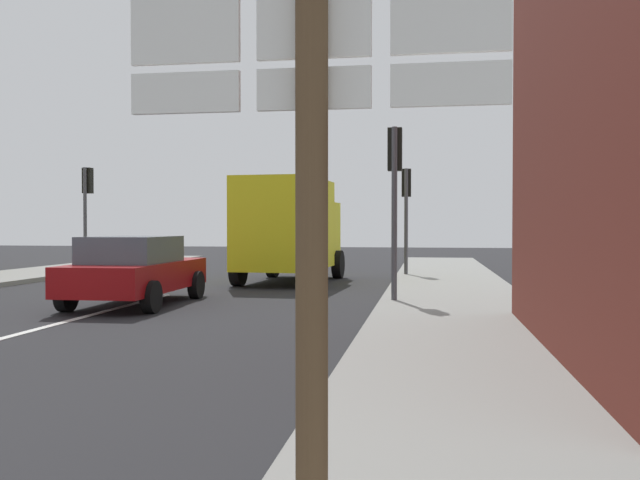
% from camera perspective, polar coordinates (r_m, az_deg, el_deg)
% --- Properties ---
extents(ground_plane, '(80.00, 80.00, 0.00)m').
position_cam_1_polar(ground_plane, '(15.04, -15.70, -5.30)').
color(ground_plane, '#232326').
extents(sidewalk_right, '(3.16, 44.00, 0.14)m').
position_cam_1_polar(sidewalk_right, '(11.69, 11.99, -6.79)').
color(sidewalk_right, gray).
rests_on(sidewalk_right, ground).
extents(lane_centre_stripe, '(0.16, 12.00, 0.01)m').
position_cam_1_polar(lane_centre_stripe, '(11.57, -24.12, -7.28)').
color(lane_centre_stripe, silver).
rests_on(lane_centre_stripe, ground).
extents(sedan_far, '(2.03, 4.23, 1.47)m').
position_cam_1_polar(sedan_far, '(14.90, -15.37, -2.42)').
color(sedan_far, maroon).
rests_on(sedan_far, ground).
extents(delivery_truck, '(2.73, 5.12, 3.05)m').
position_cam_1_polar(delivery_truck, '(20.11, -2.58, 1.08)').
color(delivery_truck, yellow).
rests_on(delivery_truck, ground).
extents(route_sign_post, '(1.66, 0.14, 3.20)m').
position_cam_1_polar(route_sign_post, '(2.91, -0.64, 7.45)').
color(route_sign_post, brown).
rests_on(route_sign_post, ground).
extents(traffic_light_near_right, '(0.30, 0.49, 3.76)m').
position_cam_1_polar(traffic_light_near_right, '(14.36, 6.35, 5.56)').
color(traffic_light_near_right, '#47474C').
rests_on(traffic_light_near_right, ground).
extents(traffic_light_far_right, '(0.30, 0.49, 3.54)m').
position_cam_1_polar(traffic_light_far_right, '(22.02, 7.32, 3.61)').
color(traffic_light_far_right, '#47474C').
rests_on(traffic_light_far_right, ground).
extents(traffic_light_far_left, '(0.30, 0.49, 3.74)m').
position_cam_1_polar(traffic_light_far_left, '(25.13, -19.12, 3.59)').
color(traffic_light_far_left, '#47474C').
rests_on(traffic_light_far_left, ground).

